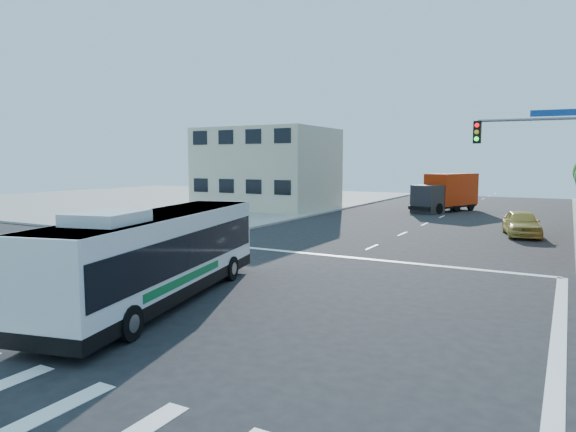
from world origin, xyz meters
The scene contains 7 objects.
ground centered at (0.00, 0.00, 0.00)m, with size 120.00×120.00×0.00m, color black.
sidewalk_nw centered at (-35.00, 35.00, 0.07)m, with size 50.00×50.00×0.15m, color gray.
building_west centered at (-17.02, 29.98, 4.01)m, with size 12.06×10.06×8.00m.
signal_mast_ne centered at (9.08, 10.62, 4.98)m, with size 7.91×1.13×8.07m.
transit_bus centered at (-2.55, -1.27, 1.66)m, with size 5.02×11.70×3.39m.
box_truck centered at (-0.76, 35.86, 1.75)m, with size 5.10×8.30×3.61m.
parked_car centered at (6.99, 21.75, 0.83)m, with size 1.97×4.90×1.67m, color gold.
Camera 1 is at (9.53, -14.20, 4.82)m, focal length 32.00 mm.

